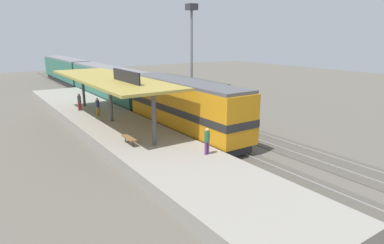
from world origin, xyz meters
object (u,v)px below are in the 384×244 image
(passenger_carriage_front, at_px, (107,83))
(person_walking, at_px, (98,106))
(locomotive, at_px, (184,107))
(platform_bench, at_px, (129,138))
(light_mast, at_px, (192,34))
(person_waiting, at_px, (79,101))
(passenger_carriage_rear, at_px, (66,70))
(freight_car, at_px, (185,95))
(person_boarding, at_px, (207,140))

(passenger_carriage_front, bearing_deg, person_walking, -114.44)
(locomotive, bearing_deg, platform_bench, -158.70)
(light_mast, distance_m, person_waiting, 15.00)
(locomotive, relative_size, light_mast, 1.23)
(locomotive, bearing_deg, light_mast, 53.28)
(platform_bench, relative_size, passenger_carriage_front, 0.08)
(platform_bench, distance_m, person_waiting, 12.74)
(passenger_carriage_front, bearing_deg, platform_bench, -106.44)
(passenger_carriage_rear, xyz_separation_m, freight_car, (4.60, -31.78, -0.34))
(locomotive, bearing_deg, person_boarding, -111.82)
(light_mast, relative_size, person_boarding, 6.84)
(locomotive, xyz_separation_m, person_boarding, (-2.77, -6.92, -0.56))
(person_waiting, bearing_deg, person_boarding, -80.39)
(freight_car, height_order, person_boarding, freight_car)
(passenger_carriage_rear, relative_size, light_mast, 1.71)
(locomotive, height_order, person_waiting, locomotive)
(passenger_carriage_front, relative_size, freight_car, 1.67)
(person_waiting, xyz_separation_m, person_boarding, (2.93, -17.31, 0.00))
(freight_car, bearing_deg, person_walking, 179.96)
(locomotive, height_order, light_mast, light_mast)
(light_mast, height_order, person_boarding, light_mast)
(platform_bench, bearing_deg, locomotive, 21.30)
(platform_bench, bearing_deg, passenger_carriage_front, 73.56)
(passenger_carriage_rear, bearing_deg, passenger_carriage_front, -90.00)
(person_waiting, distance_m, person_boarding, 17.55)
(platform_bench, bearing_deg, freight_car, 41.45)
(platform_bench, relative_size, light_mast, 0.15)
(person_walking, bearing_deg, person_waiting, 102.02)
(freight_car, distance_m, person_boarding, 15.77)
(person_waiting, bearing_deg, freight_car, -18.08)
(locomotive, relative_size, person_walking, 8.44)
(freight_car, xyz_separation_m, person_waiting, (-10.30, 3.36, -0.12))
(platform_bench, distance_m, person_boarding, 5.63)
(passenger_carriage_front, bearing_deg, light_mast, -44.05)
(passenger_carriage_front, distance_m, person_waiting, 9.52)
(freight_car, bearing_deg, platform_bench, -138.55)
(platform_bench, relative_size, person_walking, 0.99)
(passenger_carriage_front, relative_size, light_mast, 1.71)
(passenger_carriage_rear, relative_size, freight_car, 1.67)
(passenger_carriage_rear, bearing_deg, person_boarding, -93.47)
(passenger_carriage_rear, relative_size, person_boarding, 11.70)
(passenger_carriage_rear, bearing_deg, person_waiting, -101.34)
(freight_car, height_order, person_walking, freight_car)
(passenger_carriage_front, distance_m, light_mast, 12.44)
(freight_car, xyz_separation_m, light_mast, (3.20, 3.43, 6.43))
(passenger_carriage_front, xyz_separation_m, passenger_carriage_rear, (0.00, 20.80, 0.00))
(freight_car, bearing_deg, light_mast, 47.01)
(passenger_carriage_front, bearing_deg, person_waiting, -126.81)
(platform_bench, distance_m, light_mast, 20.10)
(passenger_carriage_front, xyz_separation_m, person_waiting, (-5.70, -7.61, -0.46))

